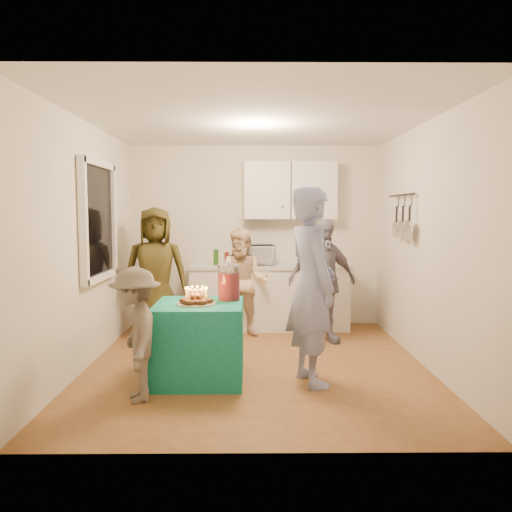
{
  "coord_description": "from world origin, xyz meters",
  "views": [
    {
      "loc": [
        -0.05,
        -5.28,
        1.64
      ],
      "look_at": [
        0.0,
        0.35,
        1.15
      ],
      "focal_mm": 35.0,
      "sensor_mm": 36.0,
      "label": 1
    }
  ],
  "objects_px": {
    "microwave": "(256,255)",
    "child_near_left": "(136,334)",
    "counter": "(269,298)",
    "punch_jar": "(229,283)",
    "party_table": "(199,341)",
    "man_birthday": "(311,286)",
    "woman_back_center": "(243,282)",
    "woman_back_left": "(156,273)",
    "woman_back_right": "(322,281)"
  },
  "relations": [
    {
      "from": "counter",
      "to": "punch_jar",
      "type": "height_order",
      "value": "punch_jar"
    },
    {
      "from": "punch_jar",
      "to": "child_near_left",
      "type": "distance_m",
      "value": 1.12
    },
    {
      "from": "punch_jar",
      "to": "child_near_left",
      "type": "relative_size",
      "value": 0.29
    },
    {
      "from": "woman_back_center",
      "to": "child_near_left",
      "type": "bearing_deg",
      "value": -100.18
    },
    {
      "from": "woman_back_left",
      "to": "counter",
      "type": "bearing_deg",
      "value": 12.15
    },
    {
      "from": "woman_back_right",
      "to": "woman_back_left",
      "type": "bearing_deg",
      "value": 154.6
    },
    {
      "from": "woman_back_center",
      "to": "party_table",
      "type": "bearing_deg",
      "value": -91.89
    },
    {
      "from": "counter",
      "to": "child_near_left",
      "type": "bearing_deg",
      "value": -114.8
    },
    {
      "from": "child_near_left",
      "to": "woman_back_center",
      "type": "bearing_deg",
      "value": 140.79
    },
    {
      "from": "party_table",
      "to": "child_near_left",
      "type": "bearing_deg",
      "value": -131.9
    },
    {
      "from": "party_table",
      "to": "punch_jar",
      "type": "xyz_separation_m",
      "value": [
        0.28,
        0.18,
        0.55
      ]
    },
    {
      "from": "woman_back_left",
      "to": "woman_back_right",
      "type": "height_order",
      "value": "woman_back_left"
    },
    {
      "from": "counter",
      "to": "woman_back_left",
      "type": "distance_m",
      "value": 1.65
    },
    {
      "from": "man_birthday",
      "to": "woman_back_right",
      "type": "relative_size",
      "value": 1.21
    },
    {
      "from": "man_birthday",
      "to": "child_near_left",
      "type": "xyz_separation_m",
      "value": [
        -1.58,
        -0.44,
        -0.36
      ]
    },
    {
      "from": "counter",
      "to": "woman_back_right",
      "type": "height_order",
      "value": "woman_back_right"
    },
    {
      "from": "punch_jar",
      "to": "child_near_left",
      "type": "height_order",
      "value": "child_near_left"
    },
    {
      "from": "punch_jar",
      "to": "man_birthday",
      "type": "bearing_deg",
      "value": -20.0
    },
    {
      "from": "counter",
      "to": "punch_jar",
      "type": "xyz_separation_m",
      "value": [
        -0.48,
        -1.99,
        0.5
      ]
    },
    {
      "from": "microwave",
      "to": "woman_back_left",
      "type": "relative_size",
      "value": 0.29
    },
    {
      "from": "punch_jar",
      "to": "child_near_left",
      "type": "bearing_deg",
      "value": -136.81
    },
    {
      "from": "punch_jar",
      "to": "woman_back_left",
      "type": "xyz_separation_m",
      "value": [
        -1.02,
        1.47,
        -0.07
      ]
    },
    {
      "from": "microwave",
      "to": "woman_back_left",
      "type": "bearing_deg",
      "value": -162.11
    },
    {
      "from": "woman_back_center",
      "to": "punch_jar",
      "type": "bearing_deg",
      "value": -83.29
    },
    {
      "from": "woman_back_right",
      "to": "child_near_left",
      "type": "xyz_separation_m",
      "value": [
        -1.9,
        -1.95,
        -0.2
      ]
    },
    {
      "from": "child_near_left",
      "to": "counter",
      "type": "bearing_deg",
      "value": 137.25
    },
    {
      "from": "party_table",
      "to": "counter",
      "type": "bearing_deg",
      "value": 70.6
    },
    {
      "from": "microwave",
      "to": "party_table",
      "type": "xyz_separation_m",
      "value": [
        -0.58,
        -2.17,
        -0.67
      ]
    },
    {
      "from": "microwave",
      "to": "party_table",
      "type": "distance_m",
      "value": 2.34
    },
    {
      "from": "punch_jar",
      "to": "child_near_left",
      "type": "xyz_separation_m",
      "value": [
        -0.78,
        -0.73,
        -0.34
      ]
    },
    {
      "from": "woman_back_left",
      "to": "child_near_left",
      "type": "bearing_deg",
      "value": -90.64
    },
    {
      "from": "counter",
      "to": "woman_back_left",
      "type": "bearing_deg",
      "value": -160.82
    },
    {
      "from": "microwave",
      "to": "woman_back_center",
      "type": "distance_m",
      "value": 0.56
    },
    {
      "from": "counter",
      "to": "microwave",
      "type": "distance_m",
      "value": 0.64
    },
    {
      "from": "counter",
      "to": "man_birthday",
      "type": "distance_m",
      "value": 2.36
    },
    {
      "from": "punch_jar",
      "to": "party_table",
      "type": "bearing_deg",
      "value": -147.62
    },
    {
      "from": "microwave",
      "to": "woman_back_right",
      "type": "relative_size",
      "value": 0.32
    },
    {
      "from": "party_table",
      "to": "woman_back_left",
      "type": "height_order",
      "value": "woman_back_left"
    },
    {
      "from": "microwave",
      "to": "woman_back_left",
      "type": "xyz_separation_m",
      "value": [
        -1.32,
        -0.52,
        -0.19
      ]
    },
    {
      "from": "woman_back_center",
      "to": "woman_back_right",
      "type": "distance_m",
      "value": 1.06
    },
    {
      "from": "microwave",
      "to": "punch_jar",
      "type": "height_order",
      "value": "microwave"
    },
    {
      "from": "party_table",
      "to": "child_near_left",
      "type": "relative_size",
      "value": 0.72
    },
    {
      "from": "punch_jar",
      "to": "microwave",
      "type": "bearing_deg",
      "value": 81.58
    },
    {
      "from": "microwave",
      "to": "man_birthday",
      "type": "distance_m",
      "value": 2.34
    },
    {
      "from": "counter",
      "to": "punch_jar",
      "type": "relative_size",
      "value": 6.47
    },
    {
      "from": "child_near_left",
      "to": "punch_jar",
      "type": "bearing_deg",
      "value": 115.23
    },
    {
      "from": "counter",
      "to": "microwave",
      "type": "bearing_deg",
      "value": 180.0
    },
    {
      "from": "microwave",
      "to": "child_near_left",
      "type": "distance_m",
      "value": 2.96
    },
    {
      "from": "punch_jar",
      "to": "woman_back_left",
      "type": "relative_size",
      "value": 0.2
    },
    {
      "from": "counter",
      "to": "party_table",
      "type": "bearing_deg",
      "value": -109.4
    }
  ]
}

